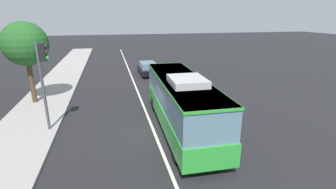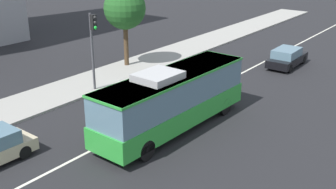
{
  "view_description": "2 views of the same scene",
  "coord_description": "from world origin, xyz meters",
  "px_view_note": "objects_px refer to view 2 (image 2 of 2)",
  "views": [
    {
      "loc": [
        -13.07,
        2.23,
        6.53
      ],
      "look_at": [
        3.01,
        -1.59,
        1.22
      ],
      "focal_mm": 26.33,
      "sensor_mm": 36.0,
      "label": 1
    },
    {
      "loc": [
        -16.27,
        -13.77,
        9.7
      ],
      "look_at": [
        1.21,
        -0.36,
        1.28
      ],
      "focal_mm": 44.43,
      "sensor_mm": 36.0,
      "label": 2
    }
  ],
  "objects_px": {
    "transit_bus": "(173,97)",
    "street_tree_kerbside_left": "(125,9)",
    "traffic_light_near_corner": "(93,39)",
    "sedan_black": "(287,57)"
  },
  "relations": [
    {
      "from": "sedan_black",
      "to": "traffic_light_near_corner",
      "type": "xyz_separation_m",
      "value": [
        -13.19,
        7.78,
        2.84
      ]
    },
    {
      "from": "transit_bus",
      "to": "sedan_black",
      "type": "distance_m",
      "value": 14.73
    },
    {
      "from": "transit_bus",
      "to": "traffic_light_near_corner",
      "type": "height_order",
      "value": "traffic_light_near_corner"
    },
    {
      "from": "street_tree_kerbside_left",
      "to": "traffic_light_near_corner",
      "type": "bearing_deg",
      "value": -157.32
    },
    {
      "from": "transit_bus",
      "to": "street_tree_kerbside_left",
      "type": "relative_size",
      "value": 1.63
    },
    {
      "from": "transit_bus",
      "to": "street_tree_kerbside_left",
      "type": "distance_m",
      "value": 12.28
    },
    {
      "from": "traffic_light_near_corner",
      "to": "sedan_black",
      "type": "bearing_deg",
      "value": 60.57
    },
    {
      "from": "street_tree_kerbside_left",
      "to": "transit_bus",
      "type": "bearing_deg",
      "value": -125.34
    },
    {
      "from": "sedan_black",
      "to": "traffic_light_near_corner",
      "type": "height_order",
      "value": "traffic_light_near_corner"
    },
    {
      "from": "transit_bus",
      "to": "sedan_black",
      "type": "height_order",
      "value": "transit_bus"
    }
  ]
}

